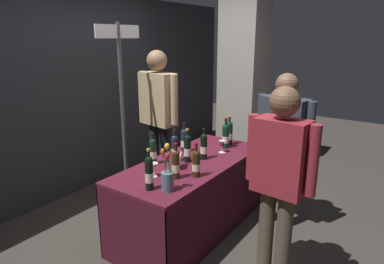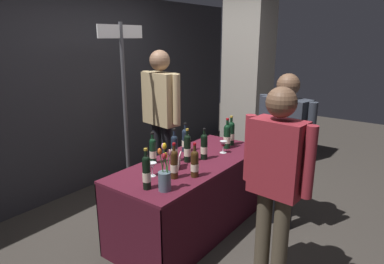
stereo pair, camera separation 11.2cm
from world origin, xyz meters
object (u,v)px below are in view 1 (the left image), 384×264
(featured_wine_bottle, at_px, (229,133))
(vendor_presenter, at_px, (158,108))
(concrete_pillar, at_px, (244,61))
(flower_vase, at_px, (168,176))
(wine_glass_near_vendor, at_px, (154,167))
(wine_glass_mid, at_px, (222,144))
(booth_signpost, at_px, (122,96))
(display_bottle_0, at_px, (196,163))
(taster_foreground_right, at_px, (283,137))
(tasting_table, at_px, (192,182))

(featured_wine_bottle, height_order, vendor_presenter, vendor_presenter)
(concrete_pillar, relative_size, flower_vase, 7.95)
(wine_glass_near_vendor, distance_m, flower_vase, 0.32)
(wine_glass_mid, bearing_deg, vendor_presenter, 83.86)
(featured_wine_bottle, relative_size, booth_signpost, 0.16)
(vendor_presenter, bearing_deg, display_bottle_0, -27.16)
(wine_glass_mid, distance_m, flower_vase, 1.05)
(taster_foreground_right, bearing_deg, wine_glass_mid, 31.83)
(concrete_pillar, distance_m, display_bottle_0, 2.30)
(concrete_pillar, distance_m, wine_glass_near_vendor, 2.45)
(wine_glass_near_vendor, height_order, vendor_presenter, vendor_presenter)
(tasting_table, height_order, wine_glass_near_vendor, wine_glass_near_vendor)
(featured_wine_bottle, distance_m, booth_signpost, 1.28)
(booth_signpost, bearing_deg, taster_foreground_right, -72.72)
(wine_glass_mid, xyz_separation_m, flower_vase, (-1.05, -0.10, 0.03))
(tasting_table, relative_size, wine_glass_mid, 13.53)
(concrete_pillar, xyz_separation_m, booth_signpost, (-1.73, 0.65, -0.32))
(wine_glass_mid, height_order, booth_signpost, booth_signpost)
(featured_wine_bottle, xyz_separation_m, taster_foreground_right, (-0.08, -0.65, 0.08))
(wine_glass_near_vendor, relative_size, taster_foreground_right, 0.08)
(featured_wine_bottle, relative_size, taster_foreground_right, 0.21)
(display_bottle_0, distance_m, wine_glass_mid, 0.70)
(concrete_pillar, bearing_deg, flower_vase, -166.78)
(display_bottle_0, bearing_deg, taster_foreground_right, -26.79)
(tasting_table, xyz_separation_m, booth_signpost, (0.07, 1.01, 0.76))
(tasting_table, height_order, featured_wine_bottle, featured_wine_bottle)
(tasting_table, xyz_separation_m, featured_wine_bottle, (0.68, -0.04, 0.36))
(tasting_table, bearing_deg, vendor_presenter, 59.39)
(taster_foreground_right, relative_size, booth_signpost, 0.77)
(concrete_pillar, distance_m, wine_glass_mid, 1.67)
(concrete_pillar, distance_m, featured_wine_bottle, 1.39)
(display_bottle_0, bearing_deg, flower_vase, 175.60)
(flower_vase, distance_m, taster_foreground_right, 1.34)
(wine_glass_near_vendor, bearing_deg, wine_glass_mid, -10.94)
(wine_glass_mid, xyz_separation_m, taster_foreground_right, (0.20, -0.58, 0.12))
(vendor_presenter, bearing_deg, taster_foreground_right, 12.29)
(tasting_table, relative_size, display_bottle_0, 5.71)
(wine_glass_near_vendor, bearing_deg, tasting_table, -7.01)
(wine_glass_near_vendor, bearing_deg, vendor_presenter, 38.14)
(tasting_table, bearing_deg, taster_foreground_right, -49.05)
(wine_glass_near_vendor, bearing_deg, booth_signpost, 58.93)
(taster_foreground_right, bearing_deg, tasting_table, 53.68)
(taster_foreground_right, bearing_deg, flower_vase, 81.90)
(concrete_pillar, height_order, booth_signpost, concrete_pillar)
(taster_foreground_right, bearing_deg, display_bottle_0, 75.94)
(featured_wine_bottle, distance_m, wine_glass_near_vendor, 1.19)
(wine_glass_mid, distance_m, vendor_presenter, 1.00)
(concrete_pillar, xyz_separation_m, wine_glass_mid, (-1.41, -0.47, -0.76))
(flower_vase, height_order, booth_signpost, booth_signpost)
(tasting_table, relative_size, flower_vase, 4.39)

